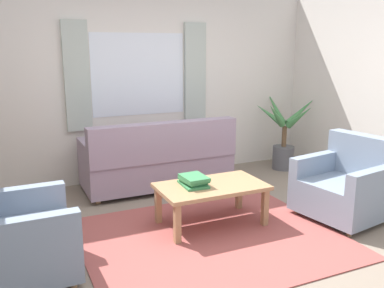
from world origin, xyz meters
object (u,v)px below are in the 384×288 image
at_px(coffee_table, 211,190).
at_px(book_stack_on_table, 194,181).
at_px(couch, 158,161).
at_px(potted_plant, 284,137).
at_px(armchair_right, 347,185).
at_px(armchair_left, 13,237).

relative_size(coffee_table, book_stack_on_table, 3.22).
height_order(couch, potted_plant, potted_plant).
relative_size(armchair_right, potted_plant, 0.83).
distance_m(couch, book_stack_on_table, 1.28).
height_order(coffee_table, potted_plant, potted_plant).
height_order(coffee_table, book_stack_on_table, book_stack_on_table).
bearing_deg(book_stack_on_table, armchair_left, -169.31).
bearing_deg(armchair_right, coffee_table, -115.30).
distance_m(armchair_left, book_stack_on_table, 1.76).
bearing_deg(armchair_right, potted_plant, 155.08).
bearing_deg(potted_plant, book_stack_on_table, -147.52).
relative_size(armchair_left, book_stack_on_table, 2.58).
bearing_deg(armchair_left, potted_plant, -67.44).
distance_m(couch, armchair_left, 2.41).
height_order(couch, book_stack_on_table, couch).
bearing_deg(coffee_table, couch, 94.13).
relative_size(couch, armchair_right, 1.97).
height_order(couch, coffee_table, couch).
relative_size(armchair_left, potted_plant, 0.76).
relative_size(armchair_right, coffee_table, 0.88).
height_order(armchair_left, book_stack_on_table, armchair_left).
bearing_deg(book_stack_on_table, armchair_right, -16.04).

